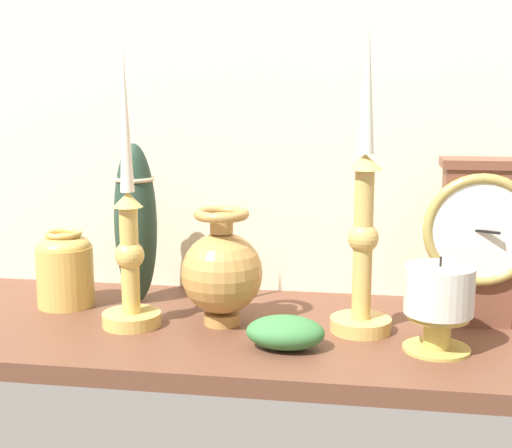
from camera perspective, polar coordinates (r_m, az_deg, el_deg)
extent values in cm
cube|color=brown|center=(98.67, 1.08, -8.74)|extent=(100.00, 36.00, 2.40)
cube|color=#EFE5C6|center=(111.38, 2.51, 11.14)|extent=(120.00, 2.00, 65.00)
cube|color=brown|center=(102.07, 17.03, -1.65)|extent=(9.33, 5.90, 21.25)
cube|color=brown|center=(100.36, 17.38, 4.62)|extent=(10.45, 6.60, 1.20)
torus|color=#A9944B|center=(98.28, 17.38, -0.48)|extent=(15.00, 1.36, 15.00)
cylinder|color=white|center=(98.18, 17.39, -0.49)|extent=(12.54, 0.40, 12.54)
cube|color=black|center=(97.89, 17.41, -0.53)|extent=(4.48, 2.79, 0.30)
cylinder|color=tan|center=(97.37, 8.27, -7.82)|extent=(8.07, 8.07, 1.80)
cylinder|color=tan|center=(94.52, 8.45, -1.64)|extent=(2.53, 2.53, 19.66)
sphere|color=tan|center=(94.32, 8.46, -1.05)|extent=(4.04, 4.04, 4.04)
cone|color=tan|center=(92.83, 8.63, 4.91)|extent=(4.51, 4.51, 2.00)
cone|color=white|center=(92.37, 8.80, 10.97)|extent=(2.16, 2.16, 17.61)
cylinder|color=#D6B158|center=(99.78, -9.79, -7.40)|extent=(7.95, 7.95, 1.80)
cylinder|color=#D6B158|center=(97.57, -9.95, -2.86)|extent=(2.46, 2.46, 14.46)
sphere|color=#D6B158|center=(97.41, -9.96, -2.45)|extent=(3.94, 3.94, 3.94)
cone|color=#D6B158|center=(96.00, -10.10, 1.92)|extent=(3.96, 3.96, 2.00)
cone|color=white|center=(94.98, -10.32, 8.30)|extent=(1.85, 1.85, 19.37)
cylinder|color=#B88846|center=(98.95, -2.69, -7.47)|extent=(4.96, 4.96, 1.60)
sphere|color=#B88846|center=(97.17, -2.73, -3.93)|extent=(11.03, 11.03, 11.03)
cylinder|color=#B88846|center=(95.68, -2.76, 0.01)|extent=(3.09, 3.09, 2.56)
torus|color=#B88846|center=(95.45, -2.77, 0.77)|extent=(7.44, 7.44, 1.34)
cylinder|color=#D6AC52|center=(109.81, -14.84, -4.02)|extent=(8.28, 8.28, 8.82)
ellipsoid|color=#D6AC52|center=(108.80, -14.95, -1.77)|extent=(7.87, 7.87, 3.93)
torus|color=#D6AC52|center=(108.40, -15.00, -0.75)|extent=(5.37, 5.37, 0.82)
cylinder|color=tan|center=(91.74, 14.13, -8.38)|extent=(3.29, 3.29, 4.32)
cylinder|color=tan|center=(92.32, 14.08, -9.41)|extent=(8.23, 8.23, 0.80)
cylinder|color=tan|center=(91.07, 14.19, -7.09)|extent=(7.41, 7.41, 0.60)
cylinder|color=beige|center=(90.12, 14.28, -5.07)|extent=(8.38, 8.38, 5.86)
cylinder|color=black|center=(89.25, 14.39, -2.89)|extent=(0.30, 0.30, 1.20)
ellipsoid|color=#223A2C|center=(107.84, -9.50, 0.01)|extent=(6.29, 6.29, 23.80)
torus|color=#CCB78C|center=(106.82, -9.61, 3.53)|extent=(5.94, 5.94, 0.60)
ellipsoid|color=#38763D|center=(89.81, 2.33, -8.56)|extent=(9.78, 6.85, 4.06)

